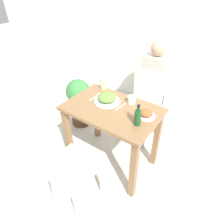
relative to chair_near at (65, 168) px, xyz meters
name	(u,v)px	position (x,y,z in m)	size (l,w,h in m)	color
ground_plane	(112,160)	(0.04, 0.66, -0.50)	(16.00, 16.00, 0.00)	beige
wall_back	(176,23)	(0.04, 2.15, 0.80)	(8.00, 0.05, 2.60)	white
dining_table	(112,120)	(0.04, 0.66, 0.12)	(0.93, 0.61, 0.77)	olive
chair_near	(65,168)	(0.00, 0.00, 0.00)	(0.42, 0.42, 0.88)	silver
chair_far	(143,102)	(0.07, 1.31, 0.00)	(0.42, 0.42, 0.88)	silver
food_plate	(107,98)	(-0.06, 0.72, 0.31)	(0.27, 0.27, 0.09)	white
side_plate	(146,114)	(0.38, 0.72, 0.30)	(0.17, 0.17, 0.06)	white
drink_cup	(132,100)	(0.15, 0.84, 0.31)	(0.08, 0.08, 0.08)	white
juice_glass	(103,83)	(-0.26, 0.92, 0.34)	(0.06, 0.06, 0.14)	beige
sauce_bottle	(138,117)	(0.37, 0.57, 0.35)	(0.06, 0.06, 0.21)	#194C23
fork_utensil	(95,97)	(-0.23, 0.72, 0.27)	(0.01, 0.18, 0.00)	silver
spoon_utensil	(121,107)	(0.10, 0.72, 0.27)	(0.02, 0.17, 0.00)	silver
potted_plant_left	(79,100)	(-0.75, 0.99, -0.10)	(0.33, 0.33, 0.71)	#51331E
person_figure	(154,83)	(0.02, 1.72, 0.08)	(0.34, 0.22, 1.17)	#2D3347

